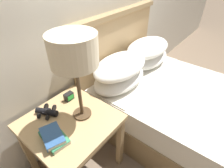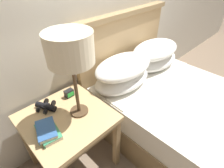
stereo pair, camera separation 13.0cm
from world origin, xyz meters
The scene contains 7 objects.
nightstand centered at (-0.52, 0.72, 0.51)m, with size 0.58×0.58×0.58m.
bed centered at (0.38, 0.12, 0.31)m, with size 1.23×2.06×1.10m.
table_lamp centered at (-0.43, 0.70, 1.07)m, with size 0.28×0.28×0.59m.
book_on_nightstand centered at (-0.68, 0.67, 0.60)m, with size 0.14×0.21×0.03m.
book_stacked_on_top centered at (-0.69, 0.68, 0.63)m, with size 0.16×0.20×0.03m.
binoculars_pair centered at (-0.58, 0.89, 0.61)m, with size 0.16×0.16×0.05m.
alarm_clock centered at (-0.38, 0.89, 0.61)m, with size 0.07×0.05×0.06m.
Camera 2 is at (-0.90, -0.12, 1.49)m, focal length 28.00 mm.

